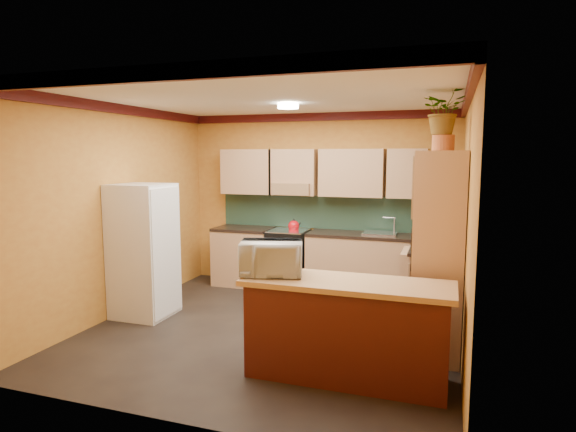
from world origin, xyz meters
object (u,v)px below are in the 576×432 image
Objects in this scene: stove at (289,259)px; breakfast_bar at (346,333)px; microwave at (271,258)px; base_cabinets_back at (328,263)px; fridge at (143,250)px; pantry at (439,254)px.

stove is 3.12m from breakfast_bar.
breakfast_bar is at bearing -16.07° from microwave.
stove is at bearing -180.00° from base_cabinets_back.
microwave is (2.10, -0.94, 0.24)m from fridge.
base_cabinets_back is at bearing 0.00° from stove.
fridge is at bearing -126.87° from stove.
stove is 1.57× the size of microwave.
stove is 2.92m from microwave.
fridge reaches higher than microwave.
microwave is at bearing -87.38° from base_cabinets_back.
stove is 0.51× the size of breakfast_bar.
pantry reaches higher than fridge.
pantry is (3.60, -0.02, 0.20)m from fridge.
breakfast_bar is at bearing -129.75° from pantry.
microwave is at bearing -24.18° from fridge.
stove is 0.43× the size of pantry.
fridge reaches higher than stove.
fridge is 0.94× the size of breakfast_bar.
breakfast_bar is at bearing -18.44° from fridge.
fridge is at bearing 179.66° from pantry.
pantry is at bearing 15.59° from microwave.
microwave is (-1.50, -0.92, 0.04)m from pantry.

